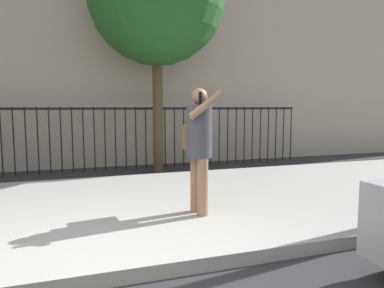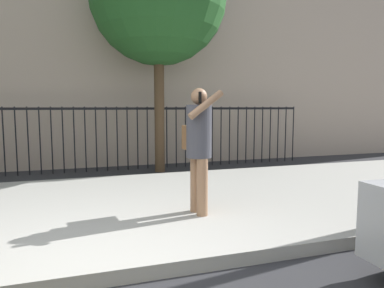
% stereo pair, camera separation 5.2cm
% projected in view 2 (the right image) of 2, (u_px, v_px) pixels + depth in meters
% --- Properties ---
extents(sidewalk, '(28.00, 4.40, 0.15)m').
position_uv_depth(sidewalk, '(84.00, 211.00, 5.16)').
color(sidewalk, '#9E9B93').
rests_on(sidewalk, ground).
extents(iron_fence, '(12.03, 0.04, 1.60)m').
position_uv_depth(iron_fence, '(80.00, 131.00, 8.55)').
color(iron_fence, black).
rests_on(iron_fence, ground).
extents(pedestrian_on_phone, '(0.50, 0.68, 1.69)m').
position_uv_depth(pedestrian_on_phone, '(198.00, 141.00, 4.74)').
color(pedestrian_on_phone, '#936B4C').
rests_on(pedestrian_on_phone, sidewalk).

